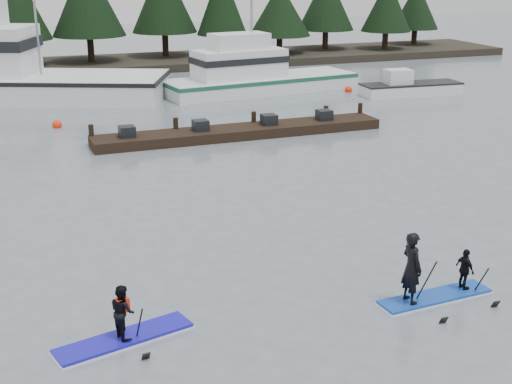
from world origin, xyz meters
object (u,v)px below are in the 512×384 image
object	(u,v)px
fishing_boat_medium	(255,84)
floating_dock	(240,132)
paddleboard_duo	(428,275)
paddleboard_solo	(123,323)

from	to	relation	value
fishing_boat_medium	floating_dock	world-z (taller)	fishing_boat_medium
paddleboard_duo	floating_dock	bearing A→B (deg)	81.95
paddleboard_solo	paddleboard_duo	world-z (taller)	paddleboard_duo
floating_dock	paddleboard_duo	xyz separation A→B (m)	(-1.17, -18.07, 0.48)
fishing_boat_medium	floating_dock	bearing A→B (deg)	-121.15
floating_dock	paddleboard_solo	xyz separation A→B (m)	(-8.74, -17.41, 0.22)
fishing_boat_medium	paddleboard_solo	size ratio (longest dim) A/B	3.96
fishing_boat_medium	paddleboard_solo	bearing A→B (deg)	-123.11
floating_dock	paddleboard_duo	distance (m)	18.11
floating_dock	paddleboard_solo	distance (m)	19.49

